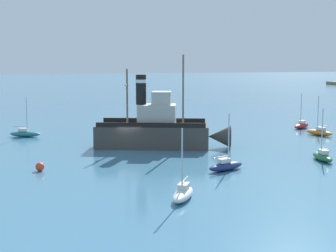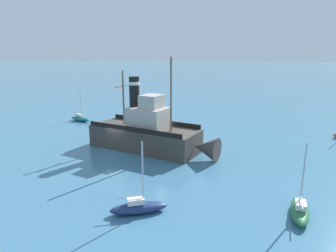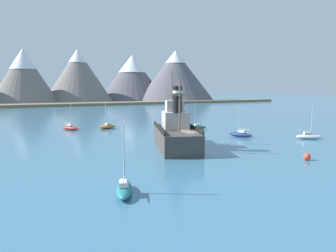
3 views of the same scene
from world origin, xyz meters
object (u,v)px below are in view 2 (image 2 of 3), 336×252
sailboat_green (300,210)px  sailboat_teal (80,118)px  old_tugboat (149,133)px  sailboat_navy (139,207)px

sailboat_green → sailboat_teal: 35.26m
old_tugboat → sailboat_teal: size_ratio=3.00×
old_tugboat → sailboat_green: (11.57, 12.81, -1.40)m
sailboat_green → sailboat_navy: same height
sailboat_green → sailboat_teal: same height
sailboat_green → old_tugboat: bearing=-132.1°
old_tugboat → sailboat_green: old_tugboat is taller
sailboat_navy → sailboat_teal: bearing=-146.7°
old_tugboat → sailboat_teal: old_tugboat is taller
sailboat_navy → sailboat_green: bearing=98.2°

